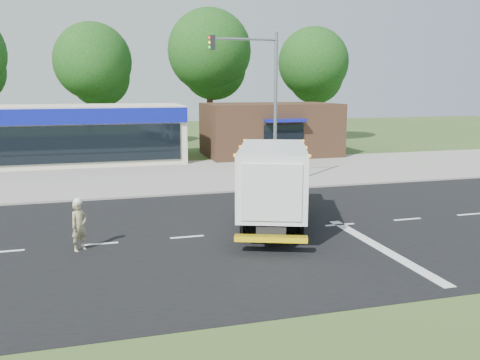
# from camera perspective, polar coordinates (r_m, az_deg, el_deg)

# --- Properties ---
(ground) EXTENTS (120.00, 120.00, 0.00)m
(ground) POSITION_cam_1_polar(r_m,az_deg,el_deg) (19.04, 3.01, -5.73)
(ground) COLOR #385123
(ground) RESTS_ON ground
(road_asphalt) EXTENTS (60.00, 14.00, 0.02)m
(road_asphalt) POSITION_cam_1_polar(r_m,az_deg,el_deg) (19.04, 3.01, -5.72)
(road_asphalt) COLOR black
(road_asphalt) RESTS_ON ground
(sidewalk) EXTENTS (60.00, 2.40, 0.12)m
(sidewalk) POSITION_cam_1_polar(r_m,az_deg,el_deg) (26.70, -2.62, -0.86)
(sidewalk) COLOR gray
(sidewalk) RESTS_ON ground
(parking_apron) EXTENTS (60.00, 9.00, 0.02)m
(parking_apron) POSITION_cam_1_polar(r_m,az_deg,el_deg) (32.29, -4.96, 1.02)
(parking_apron) COLOR gray
(parking_apron) RESTS_ON ground
(lane_markings) EXTENTS (55.20, 7.00, 0.01)m
(lane_markings) POSITION_cam_1_polar(r_m,az_deg,el_deg) (18.31, 8.40, -6.45)
(lane_markings) COLOR silver
(lane_markings) RESTS_ON road_asphalt
(ems_box_truck) EXTENTS (4.55, 7.53, 3.19)m
(ems_box_truck) POSITION_cam_1_polar(r_m,az_deg,el_deg) (19.32, 3.71, 0.11)
(ems_box_truck) COLOR black
(ems_box_truck) RESTS_ON ground
(emergency_worker) EXTENTS (0.72, 0.70, 1.78)m
(emergency_worker) POSITION_cam_1_polar(r_m,az_deg,el_deg) (17.40, -17.62, -4.80)
(emergency_worker) COLOR tan
(emergency_worker) RESTS_ON ground
(retail_strip_mall) EXTENTS (18.00, 6.20, 4.00)m
(retail_strip_mall) POSITION_cam_1_polar(r_m,az_deg,el_deg) (37.51, -20.45, 4.80)
(retail_strip_mall) COLOR beige
(retail_strip_mall) RESTS_ON ground
(brown_storefront) EXTENTS (10.00, 6.70, 4.00)m
(brown_storefront) POSITION_cam_1_polar(r_m,az_deg,el_deg) (39.59, 3.40, 5.70)
(brown_storefront) COLOR #382316
(brown_storefront) RESTS_ON ground
(traffic_signal_pole) EXTENTS (3.51, 0.25, 8.00)m
(traffic_signal_pole) POSITION_cam_1_polar(r_m,az_deg,el_deg) (26.24, 2.67, 9.64)
(traffic_signal_pole) COLOR gray
(traffic_signal_pole) RESTS_ON ground
(background_trees) EXTENTS (36.77, 7.39, 12.10)m
(background_trees) POSITION_cam_1_polar(r_m,az_deg,el_deg) (45.79, -9.59, 12.96)
(background_trees) COLOR #332114
(background_trees) RESTS_ON ground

